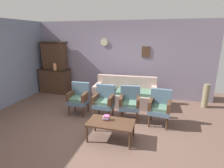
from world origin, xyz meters
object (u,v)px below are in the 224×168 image
Objects in this scene: armchair_row_middle at (79,97)px; book_stack_on_table at (106,117)px; side_cabinet at (55,81)px; vase_on_cabinet at (55,67)px; floral_couch at (125,95)px; armchair_near_cabinet at (160,106)px; coffee_table at (111,124)px; armchair_by_doorway at (130,102)px; armchair_near_couch_end at (104,100)px; floor_vase_by_wall at (206,96)px.

book_stack_on_table is at bearing -41.10° from armchair_row_middle.
side_cabinet is 4.53× the size of vase_on_cabinet.
floral_couch is at bearing 41.95° from armchair_row_middle.
armchair_near_cabinet is 0.90× the size of coffee_table.
armchair_near_cabinet is (2.25, -0.05, 0.00)m from armchair_row_middle.
armchair_near_cabinet is (0.78, -0.08, 0.00)m from armchair_by_doorway.
armchair_near_couch_end is 1.00× the size of armchair_near_cabinet.
vase_on_cabinet is 2.85m from armchair_near_couch_end.
floor_vase_by_wall is at bearing 44.59° from book_stack_on_table.
floor_vase_by_wall is at bearing 34.02° from armchair_by_doorway.
armchair_near_cabinet is at bearing 45.06° from coffee_table.
armchair_near_couch_end is (-0.37, -1.07, 0.17)m from floral_couch.
vase_on_cabinet is at bearing 156.12° from armchair_by_doorway.
side_cabinet is at bearing 178.94° from floor_vase_by_wall.
armchair_row_middle is at bearing 139.92° from coffee_table.
book_stack_on_table is (-1.12, -0.93, -0.02)m from armchair_near_cabinet.
book_stack_on_table is (-0.02, -2.01, 0.15)m from floral_couch.
floral_couch is 2.08m from coffee_table.
vase_on_cabinet is 3.43m from armchair_by_doorway.
side_cabinet is 8.00× the size of book_stack_on_table.
side_cabinet is at bearing 138.62° from book_stack_on_table.
floral_couch and armchair_by_doorway have the same top height.
armchair_near_cabinet is 2.05m from floor_vase_by_wall.
vase_on_cabinet reaches higher than floral_couch.
vase_on_cabinet is 0.26× the size of coffee_table.
armchair_by_doorway is at bearing -23.88° from vase_on_cabinet.
book_stack_on_table is 0.19× the size of floor_vase_by_wall.
armchair_row_middle is at bearing -179.03° from armchair_by_doorway.
vase_on_cabinet is at bearing 149.16° from armchair_near_couch_end.
armchair_row_middle reaches higher than coffee_table.
armchair_by_doorway is 6.24× the size of book_stack_on_table.
armchair_near_couch_end is 1.20× the size of floor_vase_by_wall.
floor_vase_by_wall is at bearing 28.05° from armchair_near_couch_end.
armchair_row_middle is at bearing -157.82° from floor_vase_by_wall.
armchair_near_cabinet reaches higher than book_stack_on_table.
book_stack_on_table is at bearing -41.38° from side_cabinet.
floral_couch is 2.01× the size of coffee_table.
floor_vase_by_wall reaches higher than coffee_table.
armchair_near_couch_end and armchair_by_doorway have the same top height.
armchair_near_couch_end is at bearing -32.33° from side_cabinet.
armchair_row_middle is 2.25m from armchair_near_cabinet.
vase_on_cabinet reaches higher than armchair_near_cabinet.
side_cabinet reaches higher than coffee_table.
floral_couch is 1.55m from armchair_near_cabinet.
floor_vase_by_wall is at bearing 10.24° from floral_couch.
armchair_near_couch_end is at bearing -30.84° from vase_on_cabinet.
floral_couch is at bearing 92.96° from coffee_table.
side_cabinet is 5.39m from floor_vase_by_wall.
armchair_by_doorway is 1.06m from book_stack_on_table.
armchair_near_cabinet is (3.88, -1.45, -0.56)m from vase_on_cabinet.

